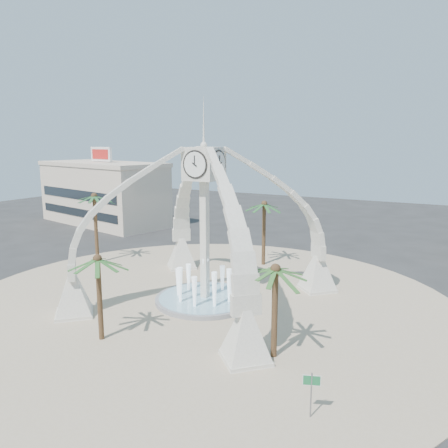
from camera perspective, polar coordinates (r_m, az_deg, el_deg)
The scene contains 10 objects.
ground at distance 35.74m, azimuth -2.47°, elevation -10.11°, with size 140.00×140.00×0.00m, color #282828.
plaza at distance 35.73m, azimuth -2.47°, elevation -10.07°, with size 40.00×40.00×0.06m, color tan.
clock_tower at distance 33.98m, azimuth -2.56°, elevation 0.17°, with size 17.94×17.94×16.30m.
fountain at distance 35.63m, azimuth -2.48°, elevation -9.68°, with size 8.00×8.00×3.62m.
building_nw at distance 71.10m, azimuth -15.49°, elevation 3.97°, with size 23.75×13.73×11.90m.
palm_east at distance 25.47m, azimuth 6.75°, elevation -6.02°, with size 4.24×4.24×6.20m.
palm_west at distance 47.14m, azimuth -16.59°, elevation 3.37°, with size 5.36×5.36×7.94m.
palm_north at distance 44.75m, azimuth 5.28°, elevation 2.51°, with size 4.72×4.72×7.21m.
palm_south at distance 28.68m, azimuth -16.20°, elevation -4.56°, with size 4.12×4.12×6.12m.
street_sign at distance 21.79m, azimuth 11.35°, elevation -20.04°, with size 0.79×0.31×2.28m.
Camera 1 is at (17.42, -28.50, 12.70)m, focal length 35.00 mm.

